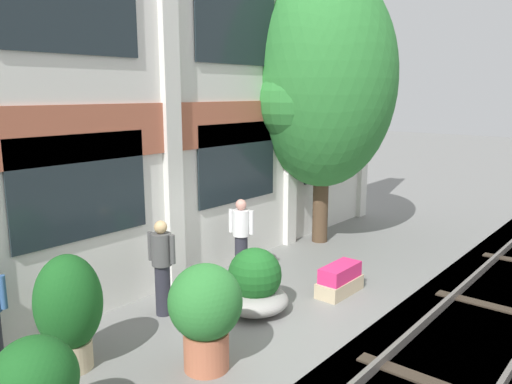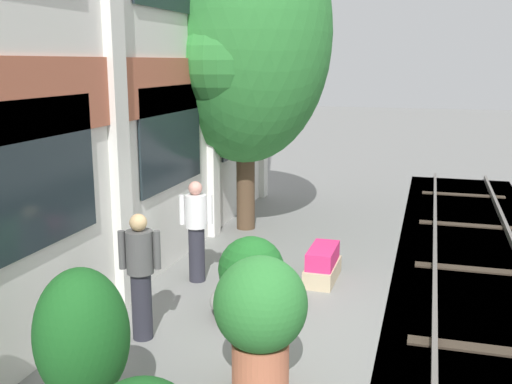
# 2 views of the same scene
# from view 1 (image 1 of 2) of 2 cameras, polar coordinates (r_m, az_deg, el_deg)

# --- Properties ---
(ground_plane) EXTENTS (80.00, 80.00, 0.00)m
(ground_plane) POSITION_cam_1_polar(r_m,az_deg,el_deg) (8.51, 2.15, -14.70)
(ground_plane) COLOR slate
(apartment_facade) EXTENTS (15.27, 0.64, 7.47)m
(apartment_facade) POSITION_cam_1_polar(r_m,az_deg,el_deg) (9.55, -10.91, 11.07)
(apartment_facade) COLOR silver
(apartment_facade) RESTS_ON ground
(broadleaf_tree) EXTENTS (3.67, 3.50, 6.63)m
(broadleaf_tree) POSITION_cam_1_polar(r_m,az_deg,el_deg) (12.36, 7.73, 12.13)
(broadleaf_tree) COLOR #4C3826
(broadleaf_tree) RESTS_ON ground
(potted_plant_fluted_column) EXTENTS (1.01, 1.01, 1.49)m
(potted_plant_fluted_column) POSITION_cam_1_polar(r_m,az_deg,el_deg) (6.93, -5.79, -13.25)
(potted_plant_fluted_column) COLOR #B76647
(potted_plant_fluted_column) RESTS_ON ground
(potted_plant_wide_bowl) EXTENTS (1.17, 1.17, 1.14)m
(potted_plant_wide_bowl) POSITION_cam_1_polar(r_m,az_deg,el_deg) (8.71, -0.14, -10.63)
(potted_plant_wide_bowl) COLOR gray
(potted_plant_wide_bowl) RESTS_ON ground
(potted_plant_glazed_jar) EXTENTS (0.90, 0.90, 1.63)m
(potted_plant_glazed_jar) POSITION_cam_1_polar(r_m,az_deg,el_deg) (7.33, -20.60, -12.26)
(potted_plant_glazed_jar) COLOR tan
(potted_plant_glazed_jar) RESTS_ON ground
(potted_plant_square_trough) EXTENTS (1.05, 0.47, 0.56)m
(potted_plant_square_trough) POSITION_cam_1_polar(r_m,az_deg,el_deg) (9.66, 9.55, -9.88)
(potted_plant_square_trough) COLOR tan
(potted_plant_square_trough) RESTS_ON ground
(resident_by_doorway) EXTENTS (0.34, 0.50, 1.65)m
(resident_by_doorway) POSITION_cam_1_polar(r_m,az_deg,el_deg) (10.09, -1.71, -5.08)
(resident_by_doorway) COLOR #282833
(resident_by_doorway) RESTS_ON ground
(resident_watching_tracks) EXTENTS (0.34, 0.51, 1.65)m
(resident_watching_tracks) POSITION_cam_1_polar(r_m,az_deg,el_deg) (8.62, -10.69, -8.18)
(resident_watching_tracks) COLOR #282833
(resident_watching_tracks) RESTS_ON ground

